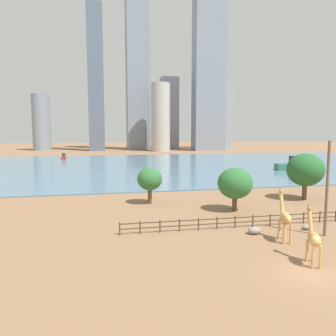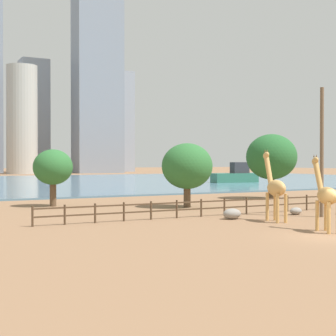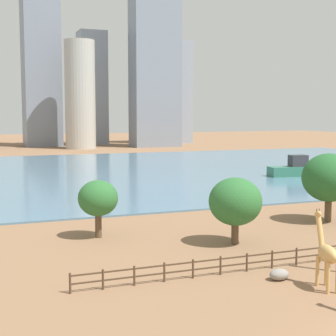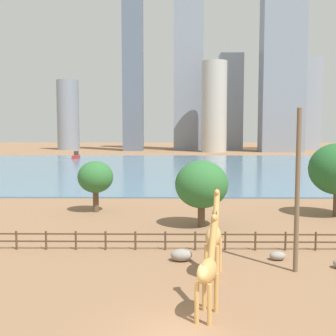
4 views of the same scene
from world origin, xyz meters
name	(u,v)px [view 1 (image 1 of 4)]	position (x,y,z in m)	size (l,w,h in m)	color
ground_plane	(150,165)	(0.00, 80.00, 0.00)	(400.00, 400.00, 0.00)	#8C6647
harbor_water	(151,165)	(0.00, 77.00, 0.10)	(180.00, 86.00, 0.20)	slate
giraffe_tall	(285,217)	(2.20, 7.08, 2.29)	(1.30, 3.08, 4.93)	tan
giraffe_companion	(314,238)	(1.42, 1.67, 2.11)	(1.39, 2.91, 4.51)	tan
utility_pole	(327,189)	(7.03, 7.66, 4.74)	(0.28, 0.28, 9.48)	brown
boulder_near_fence	(307,227)	(6.53, 9.84, 0.28)	(1.02, 0.73, 0.55)	gray
boulder_by_pole	(254,230)	(0.42, 9.59, 0.38)	(1.36, 1.01, 0.75)	gray
enclosure_fence	(238,221)	(-0.28, 12.00, 0.76)	(26.12, 0.14, 1.30)	#4C3826
tree_left_large	(235,183)	(2.30, 19.11, 3.63)	(4.51, 4.51, 5.68)	brown
tree_center_broad	(150,179)	(-7.94, 25.59, 3.51)	(3.56, 3.56, 5.16)	brown
tree_right_tall	(305,170)	(15.61, 23.74, 4.53)	(5.49, 5.49, 7.03)	brown
boat_sailboat	(64,157)	(-28.11, 104.03, 0.92)	(2.17, 4.97, 2.13)	#B22D28
boat_tug	(293,165)	(34.61, 56.90, 1.45)	(8.74, 4.21, 3.69)	#337259
skyline_tower_needle	(96,79)	(-16.61, 157.70, 37.37)	(8.02, 8.59, 74.75)	slate
skyline_block_central	(161,117)	(15.52, 146.19, 17.23)	(9.67, 9.67, 34.47)	#B7B2A8
skyline_tower_glass	(41,122)	(-45.71, 166.24, 14.91)	(9.44, 9.44, 29.82)	gray
skyline_block_left	(209,71)	(41.54, 147.65, 41.41)	(16.14, 9.28, 82.82)	gray
skyline_block_right	(219,116)	(54.80, 167.65, 19.46)	(14.89, 11.06, 38.92)	#939EAD
skyline_tower_short	(169,113)	(24.81, 168.99, 20.55)	(9.89, 8.84, 41.09)	#939EAD
skyline_block_wide	(137,67)	(6.09, 166.35, 45.92)	(12.16, 14.33, 91.83)	gray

